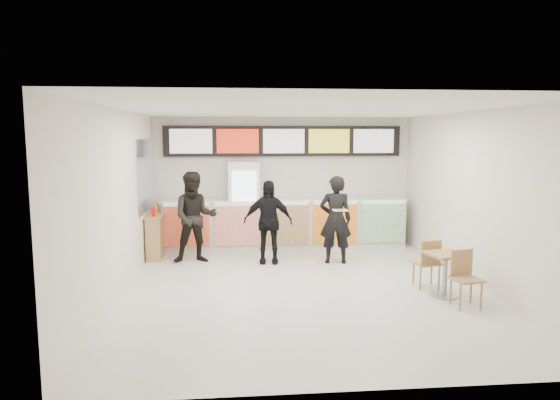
{
  "coord_description": "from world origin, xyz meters",
  "views": [
    {
      "loc": [
        -1.15,
        -8.17,
        2.56
      ],
      "look_at": [
        -0.29,
        1.2,
        1.36
      ],
      "focal_mm": 32.0,
      "sensor_mm": 36.0,
      "label": 1
    }
  ],
  "objects": [
    {
      "name": "floor",
      "position": [
        0.0,
        0.0,
        0.0
      ],
      "size": [
        7.0,
        7.0,
        0.0
      ],
      "primitive_type": "plane",
      "color": "beige",
      "rests_on": "ground"
    },
    {
      "name": "drinks_fridge",
      "position": [
        -0.93,
        3.11,
        1.0
      ],
      "size": [
        0.7,
        0.67,
        2.0
      ],
      "color": "white",
      "rests_on": "floor"
    },
    {
      "name": "customer_mid",
      "position": [
        -0.48,
        1.75,
        0.84
      ],
      "size": [
        1.01,
        0.48,
        1.69
      ],
      "primitive_type": "imported",
      "rotation": [
        0.0,
        0.0,
        -0.07
      ],
      "color": "black",
      "rests_on": "floor"
    },
    {
      "name": "customer_left",
      "position": [
        -1.95,
        1.93,
        0.93
      ],
      "size": [
        0.96,
        0.78,
        1.86
      ],
      "primitive_type": "imported",
      "rotation": [
        0.0,
        0.0,
        0.09
      ],
      "color": "black",
      "rests_on": "floor"
    },
    {
      "name": "menu_board",
      "position": [
        0.0,
        3.41,
        2.45
      ],
      "size": [
        5.5,
        0.14,
        0.7
      ],
      "color": "black",
      "rests_on": "wall_back"
    },
    {
      "name": "mirror_panel",
      "position": [
        -2.99,
        2.45,
        1.75
      ],
      "size": [
        0.01,
        2.0,
        1.5
      ],
      "primitive_type": "cube",
      "color": "#B2B7BF",
      "rests_on": "wall_left"
    },
    {
      "name": "ceiling",
      "position": [
        0.0,
        0.0,
        3.0
      ],
      "size": [
        7.0,
        7.0,
        0.0
      ],
      "primitive_type": "plane",
      "rotation": [
        3.14,
        0.0,
        0.0
      ],
      "color": "white",
      "rests_on": "wall_back"
    },
    {
      "name": "cafe_table",
      "position": [
        2.2,
        -0.67,
        0.49
      ],
      "size": [
        0.69,
        1.5,
        0.85
      ],
      "rotation": [
        0.0,
        0.0,
        0.21
      ],
      "color": "#A5784B",
      "rests_on": "floor"
    },
    {
      "name": "wall_back",
      "position": [
        0.0,
        3.5,
        1.5
      ],
      "size": [
        6.0,
        0.0,
        6.0
      ],
      "primitive_type": "plane",
      "rotation": [
        1.57,
        0.0,
        0.0
      ],
      "color": "silver",
      "rests_on": "floor"
    },
    {
      "name": "service_counter",
      "position": [
        0.0,
        3.09,
        0.57
      ],
      "size": [
        5.56,
        0.77,
        1.14
      ],
      "color": "silver",
      "rests_on": "floor"
    },
    {
      "name": "wall_left",
      "position": [
        -3.0,
        0.0,
        1.5
      ],
      "size": [
        0.0,
        7.0,
        7.0
      ],
      "primitive_type": "plane",
      "rotation": [
        1.57,
        0.0,
        1.57
      ],
      "color": "silver",
      "rests_on": "floor"
    },
    {
      "name": "customer_main",
      "position": [
        0.88,
        1.62,
        0.89
      ],
      "size": [
        0.69,
        0.49,
        1.79
      ],
      "primitive_type": "imported",
      "rotation": [
        0.0,
        0.0,
        3.04
      ],
      "color": "black",
      "rests_on": "floor"
    },
    {
      "name": "wall_right",
      "position": [
        3.0,
        0.0,
        1.5
      ],
      "size": [
        0.0,
        7.0,
        7.0
      ],
      "primitive_type": "plane",
      "rotation": [
        1.57,
        0.0,
        -1.57
      ],
      "color": "silver",
      "rests_on": "floor"
    },
    {
      "name": "condiment_ledge",
      "position": [
        -2.82,
        2.36,
        0.47
      ],
      "size": [
        0.33,
        0.82,
        1.1
      ],
      "color": "#A5784B",
      "rests_on": "floor"
    },
    {
      "name": "pizza_slice",
      "position": [
        0.88,
        1.17,
        1.16
      ],
      "size": [
        0.36,
        0.36,
        0.02
      ],
      "color": "beige",
      "rests_on": "customer_main"
    }
  ]
}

